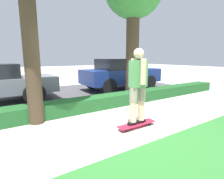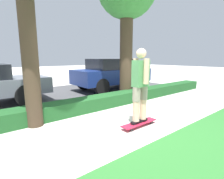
# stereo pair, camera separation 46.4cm
# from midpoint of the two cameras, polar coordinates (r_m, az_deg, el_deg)

# --- Properties ---
(ground_plane) EXTENTS (60.00, 60.00, 0.00)m
(ground_plane) POSITION_cam_midpoint_polar(r_m,az_deg,el_deg) (4.36, 1.14, -11.52)
(ground_plane) COLOR beige
(street_asphalt) EXTENTS (12.82, 5.00, 0.01)m
(street_asphalt) POSITION_cam_midpoint_polar(r_m,az_deg,el_deg) (7.91, -18.93, -2.00)
(street_asphalt) COLOR #474749
(street_asphalt) RESTS_ON ground_plane
(hedge_row) EXTENTS (12.82, 0.60, 0.40)m
(hedge_row) POSITION_cam_midpoint_polar(r_m,az_deg,el_deg) (5.55, -9.62, -4.66)
(hedge_row) COLOR #1E5123
(hedge_row) RESTS_ON ground_plane
(skateboard) EXTENTS (1.01, 0.24, 0.10)m
(skateboard) POSITION_cam_midpoint_polar(r_m,az_deg,el_deg) (4.26, 5.76, -10.96)
(skateboard) COLOR red
(skateboard) RESTS_ON ground_plane
(skater_person) EXTENTS (0.51, 0.45, 1.73)m
(skater_person) POSITION_cam_midpoint_polar(r_m,az_deg,el_deg) (4.01, 6.01, 1.68)
(skater_person) COLOR black
(skater_person) RESTS_ON skateboard
(parked_car_middle) EXTENTS (4.05, 1.79, 1.56)m
(parked_car_middle) POSITION_cam_midpoint_polar(r_m,az_deg,el_deg) (9.03, -1.42, 5.32)
(parked_car_middle) COLOR navy
(parked_car_middle) RESTS_ON ground_plane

